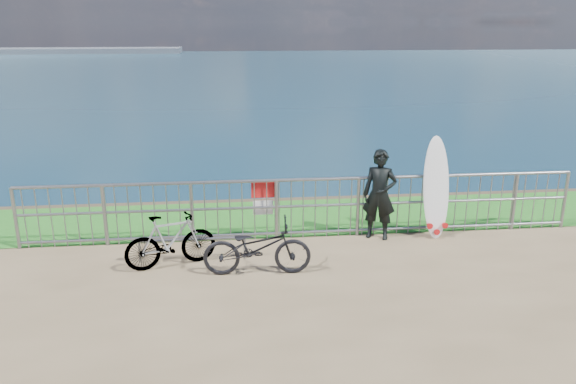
{
  "coord_description": "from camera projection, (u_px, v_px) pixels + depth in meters",
  "views": [
    {
      "loc": [
        -1.3,
        -7.93,
        3.78
      ],
      "look_at": [
        -0.33,
        1.2,
        1.0
      ],
      "focal_mm": 35.0,
      "sensor_mm": 36.0,
      "label": 1
    }
  ],
  "objects": [
    {
      "name": "surfer",
      "position": [
        380.0,
        195.0,
        10.05
      ],
      "size": [
        0.71,
        0.6,
        1.64
      ],
      "primitive_type": "imported",
      "rotation": [
        0.0,
        0.0,
        -0.41
      ],
      "color": "black",
      "rests_on": "ground"
    },
    {
      "name": "seascape",
      "position": [
        63.0,
        54.0,
        145.86
      ],
      "size": [
        260.0,
        260.0,
        5.0
      ],
      "color": "brown",
      "rests_on": "ground"
    },
    {
      "name": "railing",
      "position": [
        304.0,
        207.0,
        10.13
      ],
      "size": [
        10.06,
        0.1,
        1.13
      ],
      "color": "gray",
      "rests_on": "ground"
    },
    {
      "name": "surfboard",
      "position": [
        436.0,
        191.0,
        10.14
      ],
      "size": [
        0.49,
        0.44,
        1.86
      ],
      "color": "white",
      "rests_on": "ground"
    },
    {
      "name": "bicycle_near",
      "position": [
        257.0,
        248.0,
        8.69
      ],
      "size": [
        1.69,
        0.65,
        0.88
      ],
      "primitive_type": "imported",
      "rotation": [
        0.0,
        0.0,
        1.53
      ],
      "color": "black",
      "rests_on": "ground"
    },
    {
      "name": "bike_rack",
      "position": [
        192.0,
        242.0,
        9.21
      ],
      "size": [
        1.91,
        0.05,
        0.4
      ],
      "color": "gray",
      "rests_on": "ground"
    },
    {
      "name": "bicycle_far",
      "position": [
        171.0,
        241.0,
        8.96
      ],
      "size": [
        1.53,
        0.84,
        0.88
      ],
      "primitive_type": "imported",
      "rotation": [
        0.0,
        0.0,
        1.88
      ],
      "color": "black",
      "rests_on": "ground"
    },
    {
      "name": "grass_strip",
      "position": [
        296.0,
        217.0,
        11.34
      ],
      "size": [
        120.0,
        120.0,
        0.0
      ],
      "primitive_type": "plane",
      "color": "#1C671C",
      "rests_on": "ground"
    }
  ]
}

